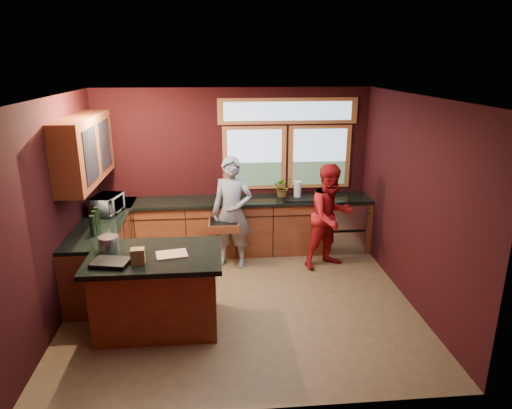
{
  "coord_description": "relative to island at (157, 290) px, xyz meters",
  "views": [
    {
      "loc": [
        -0.3,
        -5.46,
        3.11
      ],
      "look_at": [
        0.23,
        0.4,
        1.24
      ],
      "focal_mm": 32.0,
      "sensor_mm": 36.0,
      "label": 1
    }
  ],
  "objects": [
    {
      "name": "microwave",
      "position": [
        -0.88,
        1.61,
        0.59
      ],
      "size": [
        0.45,
        0.57,
        0.28
      ],
      "primitive_type": "imported",
      "rotation": [
        0.0,
        0.0,
        1.33
      ],
      "color": "#999999",
      "rests_on": "left_counter"
    },
    {
      "name": "paper_towel",
      "position": [
        2.07,
        2.17,
        0.59
      ],
      "size": [
        0.12,
        0.12,
        0.28
      ],
      "primitive_type": "cylinder",
      "color": "white",
      "rests_on": "back_counter"
    },
    {
      "name": "cutting_board",
      "position": [
        0.2,
        -0.05,
        0.48
      ],
      "size": [
        0.39,
        0.31,
        0.02
      ],
      "primitive_type": "cube",
      "rotation": [
        0.0,
        0.0,
        0.19
      ],
      "color": "tan",
      "rests_on": "island"
    },
    {
      "name": "back_counter",
      "position": [
        1.23,
        2.17,
        -0.01
      ],
      "size": [
        4.5,
        0.64,
        0.93
      ],
      "color": "#592615",
      "rests_on": "floor"
    },
    {
      "name": "person_grey",
      "position": [
        0.97,
        1.67,
        0.39
      ],
      "size": [
        0.72,
        0.57,
        1.74
      ],
      "primitive_type": "imported",
      "rotation": [
        0.0,
        0.0,
        -0.27
      ],
      "color": "slate",
      "rests_on": "floor"
    },
    {
      "name": "stock_pot",
      "position": [
        -0.55,
        0.15,
        0.56
      ],
      "size": [
        0.24,
        0.24,
        0.18
      ],
      "primitive_type": "cylinder",
      "color": "silver",
      "rests_on": "island"
    },
    {
      "name": "left_counter",
      "position": [
        -0.91,
        1.32,
        -0.01
      ],
      "size": [
        0.64,
        2.3,
        0.93
      ],
      "color": "#592615",
      "rests_on": "floor"
    },
    {
      "name": "island",
      "position": [
        0.0,
        0.0,
        0.0
      ],
      "size": [
        1.55,
        1.05,
        0.95
      ],
      "color": "#592615",
      "rests_on": "floor"
    },
    {
      "name": "person_red",
      "position": [
        2.47,
        1.49,
        0.34
      ],
      "size": [
        0.98,
        0.89,
        1.64
      ],
      "primitive_type": "imported",
      "rotation": [
        0.0,
        0.0,
        0.41
      ],
      "color": "#9E1215",
      "rests_on": "floor"
    },
    {
      "name": "potted_plant",
      "position": [
        1.84,
        2.22,
        0.63
      ],
      "size": [
        0.31,
        0.27,
        0.35
      ],
      "primitive_type": "imported",
      "color": "#999999",
      "rests_on": "back_counter"
    },
    {
      "name": "black_tray",
      "position": [
        -0.45,
        -0.25,
        0.49
      ],
      "size": [
        0.45,
        0.35,
        0.05
      ],
      "primitive_type": "cube",
      "rotation": [
        0.0,
        0.0,
        -0.2
      ],
      "color": "black",
      "rests_on": "island"
    },
    {
      "name": "room_shell",
      "position": [
        0.44,
        0.8,
        1.32
      ],
      "size": [
        4.52,
        4.02,
        2.71
      ],
      "color": "black",
      "rests_on": "ground"
    },
    {
      "name": "paper_bag",
      "position": [
        -0.15,
        -0.25,
        0.56
      ],
      "size": [
        0.16,
        0.13,
        0.18
      ],
      "primitive_type": "cube",
      "rotation": [
        0.0,
        0.0,
        0.07
      ],
      "color": "brown",
      "rests_on": "island"
    },
    {
      "name": "floor",
      "position": [
        1.04,
        0.47,
        -0.48
      ],
      "size": [
        4.5,
        4.5,
        0.0
      ],
      "primitive_type": "plane",
      "color": "brown",
      "rests_on": "ground"
    }
  ]
}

